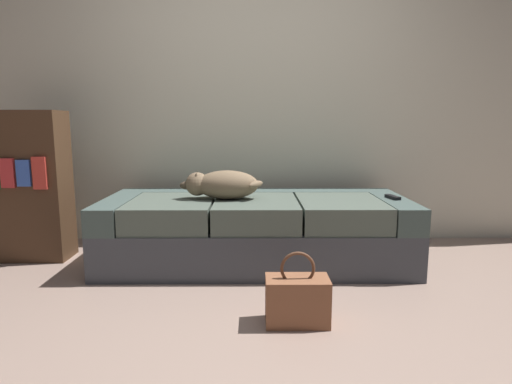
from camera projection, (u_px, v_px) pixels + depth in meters
The scene contains 7 objects.
ground_plane at pixel (257, 333), 2.08m from camera, with size 10.00×10.00×0.00m, color gray.
back_wall at pixel (256, 76), 3.63m from camera, with size 6.40×0.10×2.80m, color beige.
couch at pixel (256, 230), 3.13m from camera, with size 2.17×0.91×0.48m.
dog_tan at pixel (222, 185), 3.03m from camera, with size 0.60×0.26×0.20m.
tv_remote at pixel (393, 197), 3.05m from camera, with size 0.04×0.15×0.02m, color black.
handbag at pixel (297, 300), 2.17m from camera, with size 0.32×0.18×0.38m.
bookshelf at pixel (28, 186), 3.16m from camera, with size 0.56×0.30×1.10m.
Camera 1 is at (-0.02, -1.95, 1.01)m, focal length 30.10 mm.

